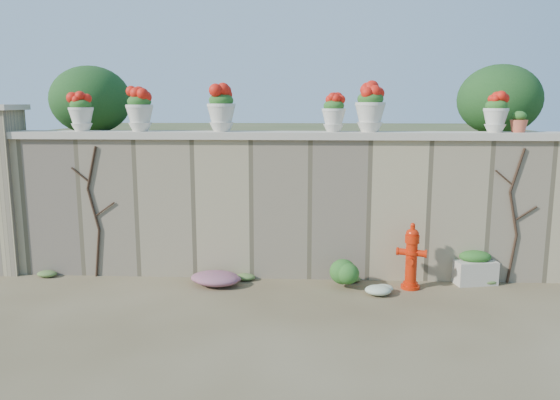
# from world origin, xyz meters

# --- Properties ---
(ground) EXTENTS (80.00, 80.00, 0.00)m
(ground) POSITION_xyz_m (0.00, 0.00, 0.00)
(ground) COLOR brown
(ground) RESTS_ON ground
(stone_wall) EXTENTS (8.00, 0.40, 2.00)m
(stone_wall) POSITION_xyz_m (0.00, 1.80, 1.00)
(stone_wall) COLOR #9A8B67
(stone_wall) RESTS_ON ground
(wall_cap) EXTENTS (8.10, 0.52, 0.10)m
(wall_cap) POSITION_xyz_m (0.00, 1.80, 2.05)
(wall_cap) COLOR beige
(wall_cap) RESTS_ON stone_wall
(gate_pillar) EXTENTS (0.72, 0.72, 2.48)m
(gate_pillar) POSITION_xyz_m (-4.15, 1.80, 1.26)
(gate_pillar) COLOR #9A8B67
(gate_pillar) RESTS_ON ground
(raised_fill) EXTENTS (9.00, 6.00, 2.00)m
(raised_fill) POSITION_xyz_m (0.00, 5.00, 1.00)
(raised_fill) COLOR #384C23
(raised_fill) RESTS_ON ground
(back_shrub_left) EXTENTS (1.30, 1.30, 1.10)m
(back_shrub_left) POSITION_xyz_m (-3.20, 3.00, 2.55)
(back_shrub_left) COLOR #143814
(back_shrub_left) RESTS_ON raised_fill
(back_shrub_right) EXTENTS (1.30, 1.30, 1.10)m
(back_shrub_right) POSITION_xyz_m (3.40, 3.00, 2.55)
(back_shrub_right) COLOR #143814
(back_shrub_right) RESTS_ON raised_fill
(vine_left) EXTENTS (0.60, 0.04, 1.91)m
(vine_left) POSITION_xyz_m (-2.67, 1.58, 0.99)
(vine_left) COLOR black
(vine_left) RESTS_ON ground
(vine_right) EXTENTS (0.60, 0.04, 1.91)m
(vine_right) POSITION_xyz_m (3.23, 1.58, 0.99)
(vine_right) COLOR black
(vine_right) RESTS_ON ground
(fire_hydrant) EXTENTS (0.39, 0.28, 0.91)m
(fire_hydrant) POSITION_xyz_m (1.79, 1.28, 0.46)
(fire_hydrant) COLOR red
(fire_hydrant) RESTS_ON ground
(planter_box) EXTENTS (0.62, 0.43, 0.47)m
(planter_box) POSITION_xyz_m (2.73, 1.55, 0.22)
(planter_box) COLOR beige
(planter_box) RESTS_ON ground
(green_shrub) EXTENTS (0.54, 0.49, 0.52)m
(green_shrub) POSITION_xyz_m (0.93, 1.21, 0.26)
(green_shrub) COLOR #1E5119
(green_shrub) RESTS_ON ground
(magenta_clump) EXTENTS (0.87, 0.58, 0.23)m
(magenta_clump) POSITION_xyz_m (-0.88, 1.25, 0.12)
(magenta_clump) COLOR #B52482
(magenta_clump) RESTS_ON ground
(white_flowers) EXTENTS (0.44, 0.35, 0.16)m
(white_flowers) POSITION_xyz_m (1.33, 1.02, 0.08)
(white_flowers) COLOR white
(white_flowers) RESTS_ON ground
(urn_pot_0) EXTENTS (0.35, 0.35, 0.54)m
(urn_pot_0) POSITION_xyz_m (-2.87, 1.80, 2.37)
(urn_pot_0) COLOR beige
(urn_pot_0) RESTS_ON wall_cap
(urn_pot_1) EXTENTS (0.39, 0.39, 0.61)m
(urn_pot_1) POSITION_xyz_m (-2.02, 1.80, 2.40)
(urn_pot_1) COLOR beige
(urn_pot_1) RESTS_ON wall_cap
(urn_pot_2) EXTENTS (0.40, 0.40, 0.63)m
(urn_pot_2) POSITION_xyz_m (-0.85, 1.80, 2.41)
(urn_pot_2) COLOR beige
(urn_pot_2) RESTS_ON wall_cap
(urn_pot_3) EXTENTS (0.33, 0.33, 0.52)m
(urn_pot_3) POSITION_xyz_m (0.73, 1.80, 2.36)
(urn_pot_3) COLOR beige
(urn_pot_3) RESTS_ON wall_cap
(urn_pot_4) EXTENTS (0.42, 0.42, 0.66)m
(urn_pot_4) POSITION_xyz_m (1.24, 1.80, 2.43)
(urn_pot_4) COLOR beige
(urn_pot_4) RESTS_ON wall_cap
(urn_pot_5) EXTENTS (0.34, 0.34, 0.53)m
(urn_pot_5) POSITION_xyz_m (2.96, 1.80, 2.36)
(urn_pot_5) COLOR beige
(urn_pot_5) RESTS_ON wall_cap
(terracotta_pot) EXTENTS (0.24, 0.24, 0.28)m
(terracotta_pot) POSITION_xyz_m (3.28, 1.80, 2.23)
(terracotta_pot) COLOR #BD5439
(terracotta_pot) RESTS_ON wall_cap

